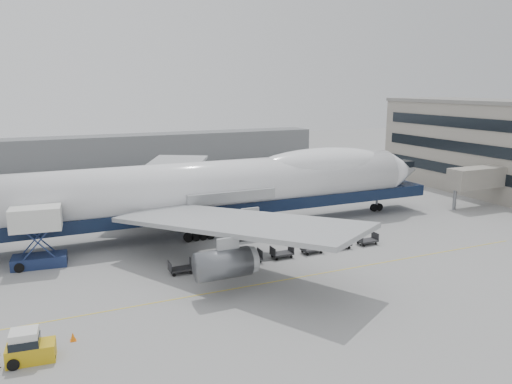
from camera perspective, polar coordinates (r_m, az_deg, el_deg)
name	(u,v)px	position (r m, az deg, el deg)	size (l,w,h in m)	color
ground	(253,261)	(52.60, -0.29, -7.87)	(260.00, 260.00, 0.00)	gray
apron_line	(279,281)	(47.55, 2.69, -10.10)	(60.00, 0.15, 0.01)	gold
hangar	(83,153)	(116.54, -19.16, 4.28)	(110.00, 8.00, 7.00)	slate
airliner	(219,187)	(62.07, -4.26, 0.59)	(67.00, 55.30, 19.98)	white
catering_truck	(37,233)	(54.66, -23.74, -4.35)	(5.45, 4.02, 6.15)	navy
baggage_tug	(29,348)	(37.64, -24.56, -15.86)	(3.19, 1.93, 2.23)	gold
traffic_cone	(73,337)	(39.46, -20.19, -15.27)	(0.43, 0.43, 0.64)	orange
dolly_0	(181,268)	(49.62, -8.58, -8.61)	(2.30, 1.35, 1.30)	#2D2D30
dolly_1	(217,263)	(50.65, -4.53, -8.07)	(2.30, 1.35, 1.30)	#2D2D30
dolly_2	(250,258)	(51.92, -0.68, -7.52)	(2.30, 1.35, 1.30)	#2D2D30
dolly_3	(282,253)	(53.42, 2.97, -6.97)	(2.30, 1.35, 1.30)	#2D2D30
dolly_4	(312,248)	(55.12, 6.40, -6.42)	(2.30, 1.35, 1.30)	#2D2D30
dolly_5	(340,244)	(57.00, 9.61, -5.89)	(2.30, 1.35, 1.30)	#2D2D30
dolly_6	(367,240)	(59.06, 12.59, -5.37)	(2.30, 1.35, 1.30)	#2D2D30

